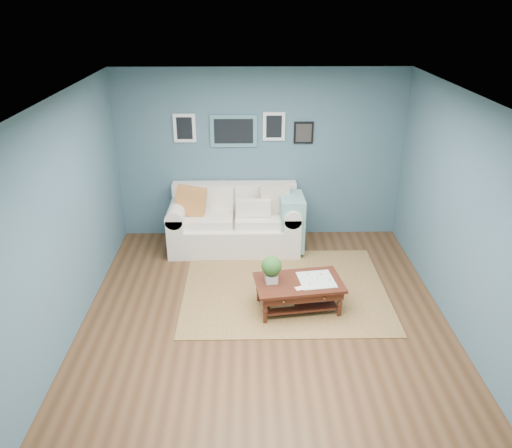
{
  "coord_description": "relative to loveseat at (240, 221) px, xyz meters",
  "views": [
    {
      "loc": [
        -0.2,
        -5.08,
        3.68
      ],
      "look_at": [
        -0.09,
        1.0,
        0.85
      ],
      "focal_mm": 35.0,
      "sensor_mm": 36.0,
      "label": 1
    }
  ],
  "objects": [
    {
      "name": "room_shell",
      "position": [
        0.32,
        -1.97,
        0.93
      ],
      "size": [
        5.0,
        5.02,
        2.7
      ],
      "color": "brown",
      "rests_on": "ground"
    },
    {
      "name": "coffee_table",
      "position": [
        0.69,
        -1.77,
        -0.1
      ],
      "size": [
        1.16,
        0.77,
        0.76
      ],
      "rotation": [
        0.0,
        0.0,
        0.14
      ],
      "color": "black",
      "rests_on": "ground"
    },
    {
      "name": "area_rug",
      "position": [
        0.61,
        -1.32,
        -0.43
      ],
      "size": [
        2.73,
        2.18,
        0.01
      ],
      "primitive_type": "cube",
      "color": "brown",
      "rests_on": "ground"
    },
    {
      "name": "loveseat",
      "position": [
        0.0,
        0.0,
        0.0
      ],
      "size": [
        2.07,
        0.94,
        1.06
      ],
      "color": "#EFE4CF",
      "rests_on": "ground"
    }
  ]
}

